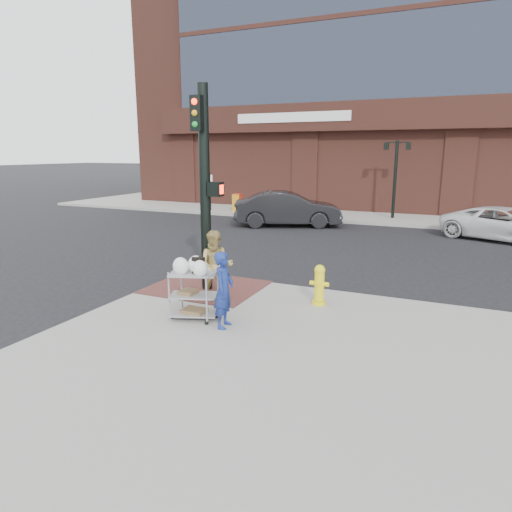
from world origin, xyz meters
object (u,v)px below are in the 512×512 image
at_px(traffic_signal_pole, 205,183).
at_px(utility_cart, 194,291).
at_px(lamp_post, 395,171).
at_px(fire_hydrant, 319,284).
at_px(pedestrian_tan, 216,266).
at_px(sedan_dark, 288,209).
at_px(woman_blue, 224,290).
at_px(minivan_white, 506,224).

relative_size(traffic_signal_pole, utility_cart, 3.75).
relative_size(lamp_post, fire_hydrant, 4.25).
height_order(pedestrian_tan, utility_cart, pedestrian_tan).
relative_size(pedestrian_tan, utility_cart, 1.25).
bearing_deg(sedan_dark, traffic_signal_pole, 167.54).
relative_size(woman_blue, minivan_white, 0.31).
bearing_deg(traffic_signal_pole, pedestrian_tan, -46.48).
bearing_deg(fire_hydrant, lamp_post, 91.76).
relative_size(pedestrian_tan, sedan_dark, 0.32).
height_order(sedan_dark, fire_hydrant, sedan_dark).
bearing_deg(minivan_white, sedan_dark, 113.49).
distance_m(lamp_post, woman_blue, 17.43).
bearing_deg(sedan_dark, fire_hydrant, -178.79).
xyz_separation_m(traffic_signal_pole, fire_hydrant, (2.95, 0.00, -2.20)).
xyz_separation_m(pedestrian_tan, fire_hydrant, (2.31, 0.67, -0.35)).
distance_m(sedan_dark, utility_cart, 13.49).
distance_m(woman_blue, utility_cart, 0.83).
xyz_separation_m(traffic_signal_pole, woman_blue, (1.61, -2.10, -1.91)).
bearing_deg(pedestrian_tan, traffic_signal_pole, 112.19).
bearing_deg(fire_hydrant, sedan_dark, 113.72).
xyz_separation_m(traffic_signal_pole, sedan_dark, (-1.99, 11.24, -1.98)).
bearing_deg(traffic_signal_pole, utility_cart, -67.52).
height_order(woman_blue, utility_cart, woman_blue).
xyz_separation_m(sedan_dark, minivan_white, (9.49, 0.12, -0.17)).
xyz_separation_m(woman_blue, sedan_dark, (-3.60, 13.34, -0.07)).
height_order(lamp_post, pedestrian_tan, lamp_post).
bearing_deg(minivan_white, pedestrian_tan, 173.09).
bearing_deg(pedestrian_tan, lamp_post, 62.07).
bearing_deg(minivan_white, traffic_signal_pole, 169.36).
distance_m(lamp_post, minivan_white, 6.62).
bearing_deg(lamp_post, traffic_signal_pole, -99.24).
bearing_deg(minivan_white, utility_cart, 176.09).
xyz_separation_m(sedan_dark, utility_cart, (2.80, -13.19, -0.10)).
relative_size(woman_blue, fire_hydrant, 1.64).
relative_size(lamp_post, utility_cart, 3.00).
distance_m(traffic_signal_pole, woman_blue, 3.26).
height_order(traffic_signal_pole, pedestrian_tan, traffic_signal_pole).
xyz_separation_m(woman_blue, minivan_white, (5.89, 13.46, -0.24)).
distance_m(minivan_white, utility_cart, 14.90).
bearing_deg(fire_hydrant, utility_cart, -137.64).
bearing_deg(fire_hydrant, woman_blue, -122.51).
relative_size(woman_blue, pedestrian_tan, 0.93).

